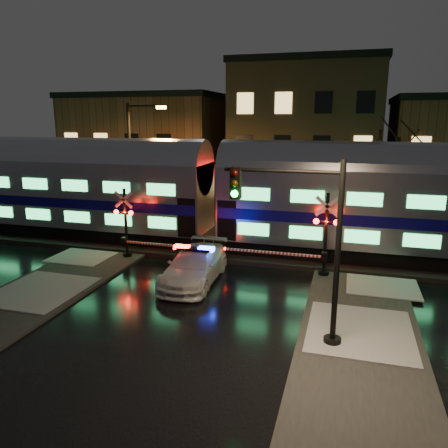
% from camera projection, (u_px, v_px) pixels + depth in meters
% --- Properties ---
extents(ground, '(120.00, 120.00, 0.00)m').
position_uv_depth(ground, '(207.00, 284.00, 19.57)').
color(ground, black).
rests_on(ground, ground).
extents(ballast, '(90.00, 4.20, 0.24)m').
position_uv_depth(ballast, '(236.00, 250.00, 24.21)').
color(ballast, black).
rests_on(ballast, ground).
extents(sidewalk_right, '(4.00, 20.00, 0.12)m').
position_uv_depth(sidewalk_right, '(361.00, 382.00, 12.20)').
color(sidewalk_right, '#2D2D2D').
rests_on(sidewalk_right, ground).
extents(building_left, '(14.00, 10.00, 9.00)m').
position_uv_depth(building_left, '(151.00, 147.00, 42.56)').
color(building_left, brown).
rests_on(building_left, ground).
extents(building_mid, '(12.00, 11.00, 11.50)m').
position_uv_depth(building_mid, '(308.00, 136.00, 38.69)').
color(building_mid, brown).
rests_on(building_mid, ground).
extents(train, '(51.00, 3.12, 5.92)m').
position_uv_depth(train, '(215.00, 191.00, 23.76)').
color(train, black).
rests_on(train, ballast).
extents(police_car, '(2.30, 5.30, 1.69)m').
position_uv_depth(police_car, '(194.00, 266.00, 19.66)').
color(police_car, silver).
rests_on(police_car, ground).
extents(crossing_signal_right, '(5.63, 0.65, 3.99)m').
position_uv_depth(crossing_signal_right, '(317.00, 243.00, 20.10)').
color(crossing_signal_right, black).
rests_on(crossing_signal_right, ground).
extents(crossing_signal_left, '(5.28, 0.63, 3.74)m').
position_uv_depth(crossing_signal_left, '(132.00, 231.00, 22.67)').
color(crossing_signal_left, black).
rests_on(crossing_signal_left, ground).
extents(traffic_light, '(3.92, 0.70, 6.06)m').
position_uv_depth(traffic_light, '(307.00, 249.00, 13.69)').
color(traffic_light, black).
rests_on(traffic_light, ground).
extents(streetlight, '(2.75, 0.29, 8.23)m').
position_uv_depth(streetlight, '(134.00, 157.00, 29.03)').
color(streetlight, black).
rests_on(streetlight, ground).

